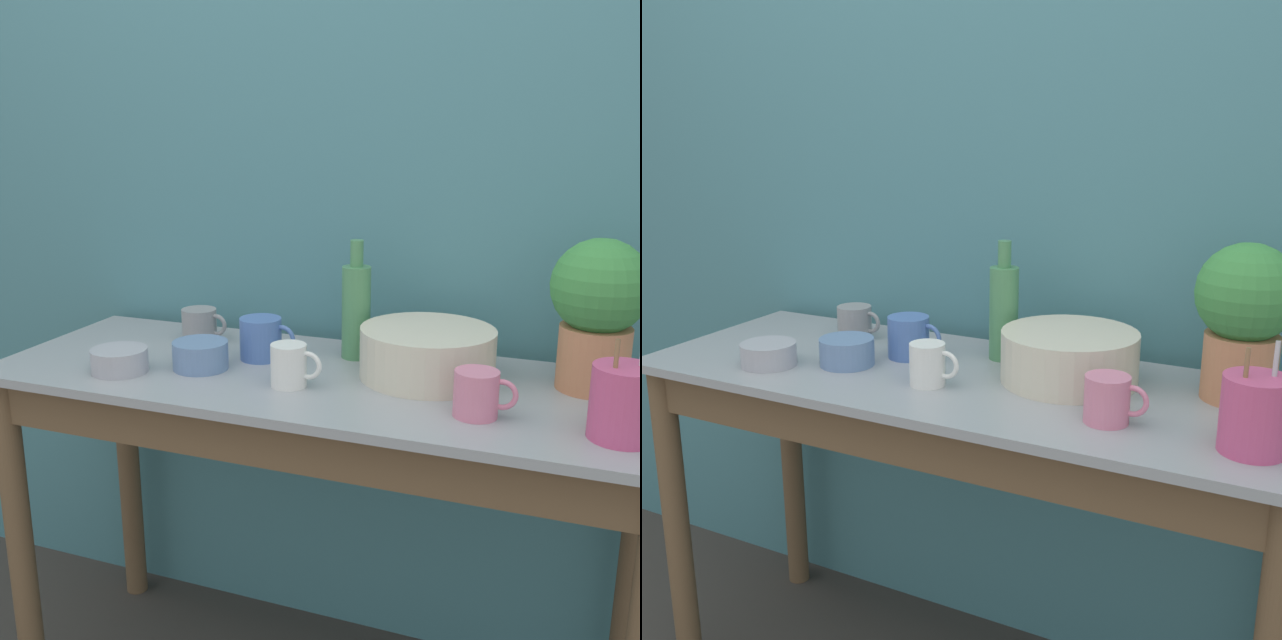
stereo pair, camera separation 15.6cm
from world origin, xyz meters
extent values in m
cube|color=teal|center=(0.00, 0.58, 1.20)|extent=(6.00, 0.05, 2.40)
cylinder|color=brown|center=(-0.66, 0.05, 0.40)|extent=(0.06, 0.06, 0.80)
cylinder|color=brown|center=(-0.66, 0.48, 0.40)|extent=(0.06, 0.06, 0.80)
cube|color=brown|center=(0.00, 0.05, 0.75)|extent=(1.33, 0.02, 0.10)
cube|color=#93999E|center=(0.00, 0.26, 0.81)|extent=(1.43, 0.53, 0.02)
cylinder|color=tan|center=(0.54, 0.38, 0.89)|extent=(0.14, 0.14, 0.13)
sphere|color=#3D8C42|center=(0.54, 0.38, 1.03)|extent=(0.19, 0.19, 0.19)
cylinder|color=beige|center=(0.21, 0.33, 0.87)|extent=(0.28, 0.28, 0.11)
cylinder|color=#4C8C59|center=(0.03, 0.41, 0.93)|extent=(0.06, 0.06, 0.21)
cylinder|color=#4C8C59|center=(0.03, 0.41, 1.06)|extent=(0.03, 0.03, 0.06)
cylinder|color=gray|center=(-0.37, 0.40, 0.86)|extent=(0.08, 0.08, 0.08)
torus|color=gray|center=(-0.32, 0.40, 0.86)|extent=(0.05, 0.01, 0.05)
cylinder|color=#4C70B7|center=(-0.16, 0.32, 0.87)|extent=(0.09, 0.09, 0.09)
torus|color=#4C70B7|center=(-0.11, 0.32, 0.87)|extent=(0.06, 0.01, 0.06)
cylinder|color=white|center=(-0.03, 0.18, 0.87)|extent=(0.07, 0.07, 0.09)
torus|color=white|center=(0.01, 0.18, 0.87)|extent=(0.06, 0.01, 0.06)
cylinder|color=pink|center=(0.35, 0.15, 0.86)|extent=(0.08, 0.08, 0.09)
torus|color=pink|center=(0.39, 0.15, 0.87)|extent=(0.06, 0.01, 0.06)
cylinder|color=#6684B2|center=(-0.26, 0.21, 0.85)|extent=(0.12, 0.12, 0.06)
cylinder|color=#A8A8B2|center=(-0.41, 0.13, 0.85)|extent=(0.12, 0.12, 0.05)
cylinder|color=#CC4C7F|center=(0.59, 0.13, 0.89)|extent=(0.11, 0.11, 0.13)
cylinder|color=olive|center=(0.57, 0.12, 0.91)|extent=(0.01, 0.03, 0.18)
cylinder|color=#B7B7BC|center=(0.61, 0.15, 0.91)|extent=(0.01, 0.03, 0.19)
camera|label=1|loc=(0.54, -1.14, 1.34)|focal=42.00mm
camera|label=2|loc=(0.68, -1.08, 1.34)|focal=42.00mm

